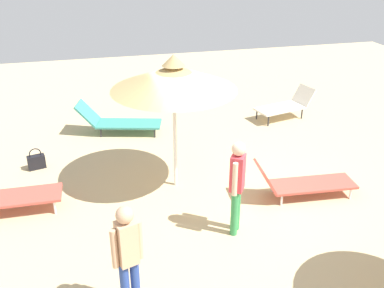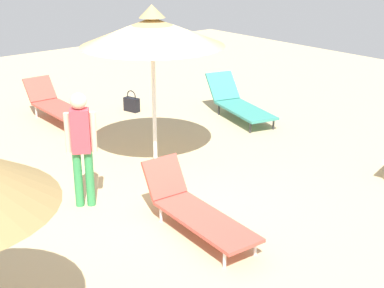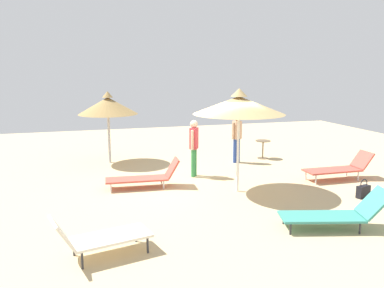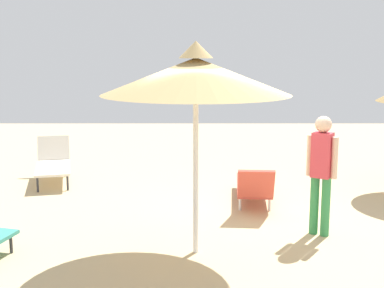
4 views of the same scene
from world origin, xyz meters
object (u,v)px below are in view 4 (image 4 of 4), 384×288
parasol_umbrella_front (197,76)px  person_standing_near_right (323,167)px  lounge_chair_near_left (55,163)px  lounge_chair_far_left (256,185)px

parasol_umbrella_front → person_standing_near_right: 2.40m
lounge_chair_near_left → person_standing_near_right: size_ratio=1.03×
person_standing_near_right → parasol_umbrella_front: bearing=-159.4°
parasol_umbrella_front → person_standing_near_right: size_ratio=1.59×
parasol_umbrella_front → lounge_chair_far_left: parasol_umbrella_front is taller
lounge_chair_far_left → person_standing_near_right: 1.98m
parasol_umbrella_front → lounge_chair_near_left: size_ratio=1.54×
lounge_chair_far_left → person_standing_near_right: person_standing_near_right is taller
parasol_umbrella_front → lounge_chair_near_left: parasol_umbrella_front is taller
lounge_chair_far_left → lounge_chair_near_left: 4.34m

